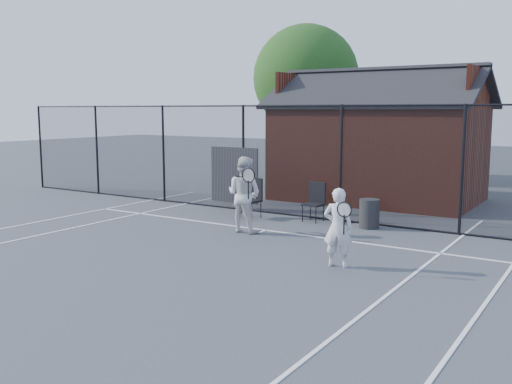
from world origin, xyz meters
The scene contains 10 objects.
ground centered at (0.00, 0.00, 0.00)m, with size 80.00×80.00×0.00m, color #41454A.
court_lines centered at (0.00, -1.32, 0.01)m, with size 11.02×18.00×0.01m.
fence centered at (-0.30, 5.00, 1.45)m, with size 22.04×3.00×3.00m.
clubhouse centered at (0.50, 9.00, 1.61)m, with size 6.50×4.36×4.19m.
tree_left centered at (-4.50, 13.50, 4.19)m, with size 4.48×4.48×6.44m.
player_front centered at (2.76, 1.02, 0.74)m, with size 0.69×0.54×1.47m.
player_back centered at (-0.37, 2.61, 0.89)m, with size 0.97×0.72×1.79m.
chair_left centered at (-1.18, 4.10, 0.52)m, with size 0.50×0.52×1.03m, color black.
chair_right centered at (0.43, 4.60, 0.49)m, with size 0.47×0.49×0.99m, color black.
waste_bin centered at (1.96, 4.60, 0.36)m, with size 0.49×0.49×0.71m, color #262626.
Camera 1 is at (7.00, -8.38, 2.87)m, focal length 40.00 mm.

